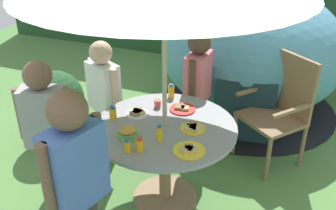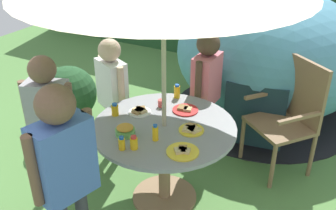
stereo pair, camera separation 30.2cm
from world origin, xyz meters
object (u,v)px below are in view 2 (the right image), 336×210
(dome_tent, at_px, (269,55))
(snack_bowl, at_px, (125,130))
(juice_bottle_center_front, at_px, (122,143))
(cup_near, at_px, (161,103))
(garden_table, at_px, (164,145))
(child_in_grey_shirt, at_px, (49,110))
(potted_plant, at_px, (69,97))
(plate_near_left, at_px, (140,111))
(juice_bottle_front_edge, at_px, (155,133))
(wooden_chair, at_px, (290,111))
(child_in_pink_shirt, at_px, (206,80))
(juice_bottle_mid_left, at_px, (134,143))
(child_in_blue_shirt, at_px, (64,160))
(juice_bottle_mid_right, at_px, (177,91))
(juice_bottle_near_right, at_px, (115,110))
(plate_far_left, at_px, (191,129))
(child_in_white_shirt, at_px, (112,84))
(plate_center_back, at_px, (185,110))
(plate_far_right, at_px, (183,151))

(dome_tent, distance_m, snack_bowl, 2.28)
(juice_bottle_center_front, bearing_deg, cup_near, 95.43)
(garden_table, distance_m, child_in_grey_shirt, 0.99)
(cup_near, bearing_deg, juice_bottle_center_front, -84.57)
(potted_plant, height_order, plate_near_left, potted_plant)
(juice_bottle_front_edge, bearing_deg, plate_near_left, 137.31)
(wooden_chair, relative_size, child_in_pink_shirt, 0.84)
(wooden_chair, relative_size, juice_bottle_mid_left, 10.21)
(child_in_blue_shirt, distance_m, cup_near, 1.16)
(snack_bowl, bearing_deg, child_in_blue_shirt, -92.99)
(juice_bottle_center_front, height_order, juice_bottle_mid_right, juice_bottle_mid_right)
(wooden_chair, xyz_separation_m, child_in_grey_shirt, (-1.68, -1.34, 0.23))
(child_in_blue_shirt, xyz_separation_m, snack_bowl, (0.03, 0.63, -0.12))
(dome_tent, distance_m, juice_bottle_near_right, 2.15)
(garden_table, height_order, wooden_chair, wooden_chair)
(child_in_blue_shirt, distance_m, plate_far_left, 1.03)
(plate_near_left, xyz_separation_m, juice_bottle_mid_left, (0.25, -0.47, 0.04))
(plate_far_left, distance_m, juice_bottle_mid_right, 0.59)
(juice_bottle_near_right, xyz_separation_m, juice_bottle_mid_left, (0.40, -0.34, -0.00))
(child_in_white_shirt, relative_size, plate_far_left, 6.25)
(garden_table, bearing_deg, juice_bottle_mid_left, -95.45)
(potted_plant, distance_m, plate_near_left, 1.26)
(garden_table, bearing_deg, juice_bottle_front_edge, -78.62)
(dome_tent, bearing_deg, plate_far_left, -101.03)
(juice_bottle_near_right, height_order, juice_bottle_front_edge, juice_bottle_front_edge)
(cup_near, bearing_deg, potted_plant, 170.82)
(child_in_blue_shirt, distance_m, juice_bottle_mid_right, 1.38)
(child_in_blue_shirt, bearing_deg, juice_bottle_mid_right, 10.56)
(child_in_grey_shirt, xyz_separation_m, juice_bottle_near_right, (0.44, 0.30, -0.03))
(plate_center_back, bearing_deg, child_in_pink_shirt, 93.43)
(plate_near_left, height_order, juice_bottle_near_right, juice_bottle_near_right)
(child_in_white_shirt, relative_size, juice_bottle_mid_right, 9.67)
(wooden_chair, height_order, child_in_pink_shirt, child_in_pink_shirt)
(child_in_blue_shirt, xyz_separation_m, plate_center_back, (0.27, 1.19, -0.15))
(plate_far_right, bearing_deg, garden_table, 138.13)
(child_in_pink_shirt, relative_size, child_in_blue_shirt, 0.91)
(dome_tent, relative_size, juice_bottle_center_front, 23.65)
(dome_tent, height_order, child_in_blue_shirt, dome_tent)
(juice_bottle_mid_left, relative_size, juice_bottle_front_edge, 0.81)
(garden_table, xyz_separation_m, juice_bottle_near_right, (-0.44, -0.05, 0.24))
(snack_bowl, xyz_separation_m, juice_bottle_mid_left, (0.16, -0.13, 0.01))
(child_in_grey_shirt, height_order, cup_near, child_in_grey_shirt)
(child_in_pink_shirt, bearing_deg, juice_bottle_near_right, -26.59)
(garden_table, height_order, cup_near, cup_near)
(child_in_pink_shirt, relative_size, plate_near_left, 6.81)
(child_in_grey_shirt, distance_m, cup_near, 0.94)
(potted_plant, relative_size, juice_bottle_center_front, 7.53)
(snack_bowl, xyz_separation_m, plate_far_right, (0.49, -0.00, -0.03))
(juice_bottle_center_front, distance_m, juice_bottle_front_edge, 0.27)
(child_in_white_shirt, relative_size, plate_near_left, 6.55)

